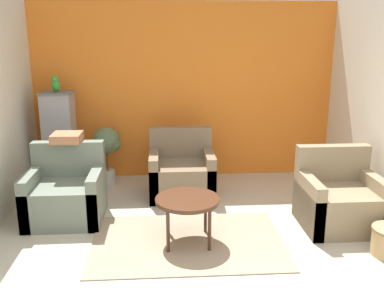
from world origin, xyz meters
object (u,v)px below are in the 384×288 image
(armchair_middle, at_px, (182,173))
(birdcage, at_px, (60,142))
(parrot, at_px, (56,84))
(potted_plant, at_px, (106,145))
(armchair_left, at_px, (66,195))
(coffee_table, at_px, (188,203))
(armchair_right, at_px, (339,201))

(armchair_middle, xyz_separation_m, birdcage, (-1.67, 0.42, 0.36))
(parrot, relative_size, potted_plant, 0.27)
(armchair_left, height_order, birdcage, birdcage)
(armchair_left, distance_m, potted_plant, 1.27)
(coffee_table, xyz_separation_m, parrot, (-1.67, 1.81, 1.01))
(armchair_right, xyz_separation_m, birdcage, (-3.40, 1.51, 0.36))
(birdcage, relative_size, parrot, 5.99)
(parrot, height_order, potted_plant, parrot)
(coffee_table, relative_size, parrot, 2.95)
(potted_plant, bearing_deg, parrot, -173.71)
(potted_plant, bearing_deg, armchair_right, -29.60)
(armchair_right, relative_size, parrot, 3.85)
(armchair_left, height_order, parrot, parrot)
(armchair_left, bearing_deg, armchair_right, -7.08)
(coffee_table, height_order, armchair_right, armchair_right)
(armchair_left, bearing_deg, armchair_middle, 27.07)
(coffee_table, height_order, armchair_left, armchair_left)
(armchair_right, bearing_deg, armchair_left, 172.92)
(coffee_table, bearing_deg, potted_plant, 119.32)
(parrot, bearing_deg, birdcage, -90.00)
(birdcage, bearing_deg, parrot, 90.00)
(armchair_left, distance_m, parrot, 1.64)
(parrot, bearing_deg, potted_plant, 6.29)
(armchair_middle, bearing_deg, armchair_right, -32.29)
(coffee_table, relative_size, armchair_middle, 0.76)
(armchair_right, height_order, potted_plant, armchair_right)
(birdcage, distance_m, potted_plant, 0.63)
(parrot, distance_m, potted_plant, 1.08)
(armchair_left, distance_m, birdcage, 1.21)
(armchair_right, distance_m, potted_plant, 3.21)
(armchair_left, relative_size, parrot, 3.85)
(parrot, bearing_deg, armchair_left, -75.55)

